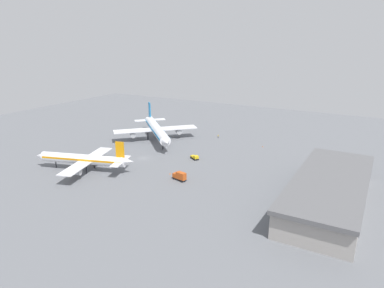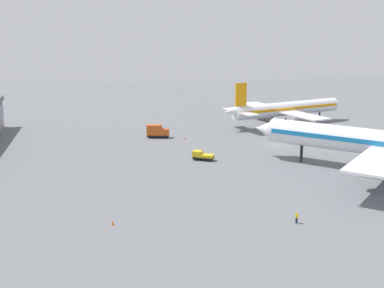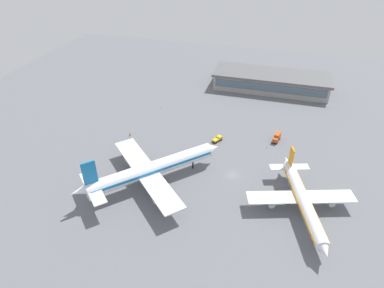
{
  "view_description": "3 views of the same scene",
  "coord_description": "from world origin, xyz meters",
  "px_view_note": "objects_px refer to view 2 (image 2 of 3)",
  "views": [
    {
      "loc": [
        -114.63,
        -89.55,
        49.69
      ],
      "look_at": [
        17.45,
        -14.58,
        4.16
      ],
      "focal_mm": 32.29,
      "sensor_mm": 36.0,
      "label": 1
    },
    {
      "loc": [
        109.62,
        -41.75,
        27.68
      ],
      "look_at": [
        4.76,
        -21.49,
        2.36
      ],
      "focal_mm": 46.55,
      "sensor_mm": 36.0,
      "label": 2
    },
    {
      "loc": [
        -11.03,
        93.26,
        76.51
      ],
      "look_at": [
        17.11,
        -6.97,
        5.81
      ],
      "focal_mm": 31.19,
      "sensor_mm": 36.0,
      "label": 3
    }
  ],
  "objects_px": {
    "catering_truck": "(157,131)",
    "safety_cone_mid_apron": "(112,223)",
    "safety_cone_near_gate": "(184,138)",
    "airplane_at_gate": "(286,109)",
    "ground_crew_worker": "(297,217)",
    "pushback_tractor": "(202,156)"
  },
  "relations": [
    {
      "from": "catering_truck",
      "to": "safety_cone_mid_apron",
      "type": "bearing_deg",
      "value": -90.29
    },
    {
      "from": "safety_cone_near_gate",
      "to": "safety_cone_mid_apron",
      "type": "distance_m",
      "value": 56.0
    },
    {
      "from": "airplane_at_gate",
      "to": "safety_cone_mid_apron",
      "type": "bearing_deg",
      "value": -145.35
    },
    {
      "from": "safety_cone_near_gate",
      "to": "ground_crew_worker",
      "type": "bearing_deg",
      "value": 6.4
    },
    {
      "from": "pushback_tractor",
      "to": "catering_truck",
      "type": "height_order",
      "value": "catering_truck"
    },
    {
      "from": "pushback_tractor",
      "to": "airplane_at_gate",
      "type": "bearing_deg",
      "value": -102.01
    },
    {
      "from": "catering_truck",
      "to": "airplane_at_gate",
      "type": "bearing_deg",
      "value": 27.6
    },
    {
      "from": "safety_cone_mid_apron",
      "to": "safety_cone_near_gate",
      "type": "bearing_deg",
      "value": 159.32
    },
    {
      "from": "ground_crew_worker",
      "to": "safety_cone_near_gate",
      "type": "bearing_deg",
      "value": -91.9
    },
    {
      "from": "pushback_tractor",
      "to": "catering_truck",
      "type": "bearing_deg",
      "value": -42.56
    },
    {
      "from": "airplane_at_gate",
      "to": "safety_cone_near_gate",
      "type": "xyz_separation_m",
      "value": [
        13.17,
        -31.87,
        -4.38
      ]
    },
    {
      "from": "catering_truck",
      "to": "safety_cone_near_gate",
      "type": "distance_m",
      "value": 7.39
    },
    {
      "from": "pushback_tractor",
      "to": "safety_cone_mid_apron",
      "type": "relative_size",
      "value": 7.91
    },
    {
      "from": "airplane_at_gate",
      "to": "pushback_tractor",
      "type": "relative_size",
      "value": 8.71
    },
    {
      "from": "airplane_at_gate",
      "to": "ground_crew_worker",
      "type": "distance_m",
      "value": 74.53
    },
    {
      "from": "pushback_tractor",
      "to": "catering_truck",
      "type": "xyz_separation_m",
      "value": [
        -23.44,
        -6.68,
        0.73
      ]
    },
    {
      "from": "airplane_at_gate",
      "to": "safety_cone_mid_apron",
      "type": "height_order",
      "value": "airplane_at_gate"
    },
    {
      "from": "pushback_tractor",
      "to": "safety_cone_mid_apron",
      "type": "distance_m",
      "value": 37.96
    },
    {
      "from": "airplane_at_gate",
      "to": "catering_truck",
      "type": "relative_size",
      "value": 7.02
    },
    {
      "from": "airplane_at_gate",
      "to": "safety_cone_mid_apron",
      "type": "xyz_separation_m",
      "value": [
        65.56,
        -51.64,
        -4.38
      ]
    },
    {
      "from": "pushback_tractor",
      "to": "catering_truck",
      "type": "relative_size",
      "value": 0.81
    },
    {
      "from": "pushback_tractor",
      "to": "ground_crew_worker",
      "type": "relative_size",
      "value": 2.84
    }
  ]
}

